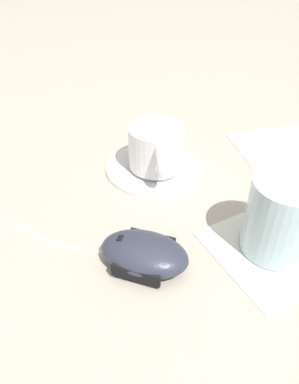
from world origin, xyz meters
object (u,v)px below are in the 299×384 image
(drinking_glass, at_px, (282,216))
(coffee_cup, at_px, (156,147))
(saucer, at_px, (153,166))
(computer_mouse, at_px, (144,253))

(drinking_glass, bearing_deg, coffee_cup, -139.67)
(drinking_glass, bearing_deg, saucer, -139.48)
(coffee_cup, distance_m, computer_mouse, 0.19)
(coffee_cup, height_order, computer_mouse, coffee_cup)
(saucer, bearing_deg, drinking_glass, 40.52)
(coffee_cup, relative_size, drinking_glass, 1.17)
(coffee_cup, relative_size, computer_mouse, 0.96)
(saucer, height_order, drinking_glass, drinking_glass)
(coffee_cup, bearing_deg, saucer, -132.55)
(saucer, relative_size, coffee_cup, 1.30)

